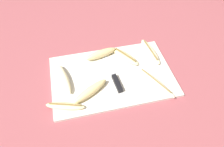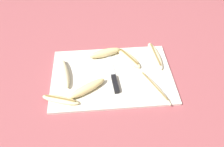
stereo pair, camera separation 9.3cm
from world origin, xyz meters
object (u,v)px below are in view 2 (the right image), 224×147
object	(u,v)px
banana_cream_curved	(65,73)
banana_mellow_near	(129,58)
banana_bright_far	(154,87)
knife	(114,80)
banana_pale_long	(155,56)
banana_spotted_left	(105,53)
banana_ripe_center	(60,100)
banana_golden_short	(87,88)

from	to	relation	value
banana_cream_curved	banana_mellow_near	distance (m)	0.30
banana_bright_far	banana_mellow_near	bearing A→B (deg)	114.38
knife	banana_pale_long	bearing A→B (deg)	26.90
knife	banana_pale_long	distance (m)	0.24
banana_bright_far	banana_pale_long	xyz separation A→B (m)	(0.04, 0.18, -0.00)
banana_cream_curved	banana_pale_long	size ratio (longest dim) A/B	0.93
banana_spotted_left	banana_pale_long	bearing A→B (deg)	-6.80
banana_bright_far	banana_cream_curved	distance (m)	0.38
banana_ripe_center	banana_mellow_near	size ratio (longest dim) A/B	1.01
banana_mellow_near	banana_spotted_left	bearing A→B (deg)	163.08
banana_golden_short	banana_spotted_left	bearing A→B (deg)	67.15
banana_ripe_center	knife	bearing A→B (deg)	21.83
banana_ripe_center	banana_pale_long	bearing A→B (deg)	27.03
banana_mellow_near	banana_pale_long	xyz separation A→B (m)	(0.12, 0.01, -0.00)
banana_bright_far	banana_pale_long	world-z (taller)	same
knife	banana_spotted_left	bearing A→B (deg)	95.32
knife	banana_bright_far	distance (m)	0.17
knife	banana_pale_long	size ratio (longest dim) A/B	1.24
banana_ripe_center	banana_mellow_near	bearing A→B (deg)	35.26
banana_ripe_center	banana_golden_short	size ratio (longest dim) A/B	0.95
knife	banana_mellow_near	world-z (taller)	banana_mellow_near
banana_mellow_near	banana_golden_short	xyz separation A→B (m)	(-0.19, -0.17, 0.01)
banana_ripe_center	banana_golden_short	bearing A→B (deg)	22.06
banana_bright_far	knife	bearing A→B (deg)	160.66
banana_golden_short	knife	bearing A→B (deg)	21.61
banana_mellow_near	banana_golden_short	world-z (taller)	banana_golden_short
banana_bright_far	banana_cream_curved	world-z (taller)	banana_cream_curved
banana_cream_curved	banana_pale_long	bearing A→B (deg)	11.18
banana_ripe_center	banana_cream_curved	bearing A→B (deg)	86.05
knife	banana_golden_short	size ratio (longest dim) A/B	1.40
banana_bright_far	banana_cream_curved	size ratio (longest dim) A/B	1.16
banana_bright_far	banana_mellow_near	world-z (taller)	same
banana_spotted_left	banana_ripe_center	world-z (taller)	banana_spotted_left
banana_ripe_center	banana_pale_long	size ratio (longest dim) A/B	0.84
banana_cream_curved	banana_pale_long	world-z (taller)	banana_cream_curved
banana_spotted_left	banana_golden_short	bearing A→B (deg)	-112.85
banana_bright_far	banana_golden_short	world-z (taller)	banana_golden_short
banana_golden_short	banana_cream_curved	bearing A→B (deg)	136.44
banana_cream_curved	knife	bearing A→B (deg)	-12.45
knife	banana_mellow_near	bearing A→B (deg)	52.03
banana_cream_curved	banana_pale_long	distance (m)	0.42
knife	banana_mellow_near	xyz separation A→B (m)	(0.08, 0.12, 0.00)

